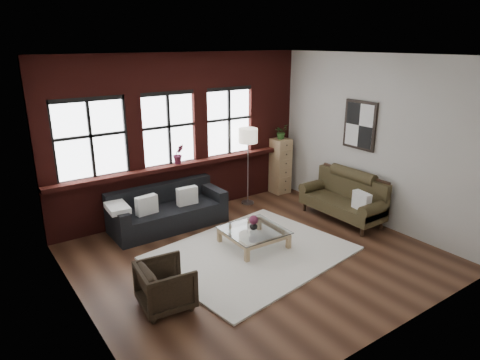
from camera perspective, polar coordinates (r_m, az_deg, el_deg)
floor at (r=7.21m, az=2.13°, el=-10.09°), size 5.50×5.50×0.00m
ceiling at (r=6.36m, az=2.47°, el=16.23°), size 5.50×5.50×0.00m
wall_back at (r=8.67m, az=-7.83°, el=5.92°), size 5.50×0.00×5.50m
wall_front at (r=4.97m, az=20.08°, el=-4.39°), size 5.50×0.00×5.50m
wall_left at (r=5.47m, az=-21.30°, el=-2.47°), size 0.00×5.00×5.00m
wall_right at (r=8.51m, az=17.23°, el=5.05°), size 0.00×5.00×5.00m
brick_backwall at (r=8.61m, az=-7.65°, el=5.85°), size 5.50×0.12×3.20m
sill_ledge at (r=8.67m, az=-7.22°, el=2.14°), size 5.50×0.30×0.08m
window_left at (r=7.95m, az=-19.32°, el=5.06°), size 1.38×0.10×1.50m
window_mid at (r=8.46m, az=-9.53°, el=6.58°), size 1.38×0.10×1.50m
window_right at (r=9.14m, az=-1.56°, el=7.68°), size 1.38×0.10×1.50m
wall_poster at (r=8.62m, az=15.70°, el=7.05°), size 0.05×0.74×0.94m
shag_rug at (r=7.27m, az=1.63°, el=-9.70°), size 3.36×2.81×0.03m
dark_sofa at (r=8.22m, az=-9.56°, el=-3.65°), size 2.17×0.88×0.78m
pillow_a at (r=7.90m, az=-12.35°, el=-3.27°), size 0.41×0.18×0.34m
pillow_b at (r=8.22m, az=-7.06°, el=-2.11°), size 0.41×0.16×0.34m
vintage_settee at (r=8.64m, az=13.44°, el=-2.27°), size 0.78×1.77×0.94m
pillow_settee at (r=8.22m, az=15.91°, el=-2.71°), size 0.19×0.40×0.34m
armchair at (r=5.92m, az=-9.87°, el=-13.69°), size 0.76×0.74×0.63m
coffee_table at (r=7.46m, az=1.81°, el=-7.73°), size 1.01×1.01×0.33m
vase at (r=7.36m, az=1.83°, el=-6.08°), size 0.15×0.15×0.14m
flowers at (r=7.32m, az=1.83°, el=-5.34°), size 0.16×0.16×0.16m
drawer_chest at (r=9.95m, az=5.36°, el=1.90°), size 0.39×0.39×1.28m
potted_plant_top at (r=9.76m, az=5.50°, el=6.43°), size 0.35×0.32×0.33m
floor_lamp at (r=9.13m, az=1.06°, el=2.22°), size 0.40×0.40×1.81m
sill_plant at (r=8.51m, az=-8.20°, el=3.44°), size 0.23×0.19×0.39m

